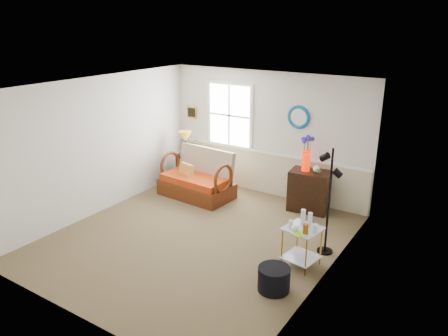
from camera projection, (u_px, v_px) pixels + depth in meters
The scene contains 19 objects.
floor at pixel (197, 238), 7.51m from camera, with size 4.50×5.00×0.01m, color brown.
ceiling at pixel (193, 86), 6.67m from camera, with size 4.50×5.00×0.01m, color white.
walls at pixel (195, 167), 7.09m from camera, with size 4.51×5.01×2.60m.
wainscot at pixel (265, 173), 9.33m from camera, with size 4.46×0.02×0.90m, color beige.
chair_rail at pixel (266, 152), 9.17m from camera, with size 4.46×0.04×0.06m, color white.
window at pixel (230, 115), 9.41m from camera, with size 1.14×0.06×1.44m, color white, non-canonical shape.
picture at pixel (192, 112), 9.96m from camera, with size 0.28×0.03×0.28m, color #B77A1D.
mirror at pixel (299, 117), 8.55m from camera, with size 0.47×0.47×0.07m, color #0C98CA.
loveseat at pixel (196, 174), 9.13m from camera, with size 1.51×0.86×0.99m, color #502205, non-canonical shape.
throw_pillow at pixel (186, 172), 9.19m from camera, with size 0.37×0.09×0.37m, color #C57718, non-canonical shape.
lamp_stand at pixel (187, 168), 9.93m from camera, with size 0.39×0.39×0.69m, color black, non-canonical shape.
table_lamp at pixel (185, 143), 9.72m from camera, with size 0.29×0.29×0.53m, color orange, non-canonical shape.
potted_plant at pixel (193, 148), 9.73m from camera, with size 0.34×0.38×0.30m, color #44612E.
cabinet at pixel (309, 191), 8.49m from camera, with size 0.75×0.48×0.81m, color black, non-canonical shape.
flower_vase at pixel (307, 154), 8.29m from camera, with size 0.20×0.20×0.68m, color red, non-canonical shape.
side_table at pixel (301, 247), 6.59m from camera, with size 0.50×0.50×0.63m, color #9E6B20, non-canonical shape.
tabletop_items at pixel (304, 222), 6.39m from camera, with size 0.42×0.42×0.25m, color silver, non-canonical shape.
floor_lamp at pixel (329, 202), 6.78m from camera, with size 0.25×0.25×1.75m, color black, non-canonical shape.
ottoman at pixel (274, 279), 6.03m from camera, with size 0.45×0.45×0.35m, color black.
Camera 1 is at (4.04, -5.38, 3.58)m, focal length 35.00 mm.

